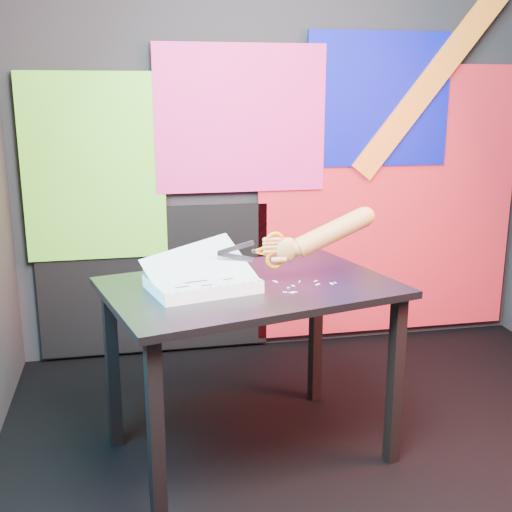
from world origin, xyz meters
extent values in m
cube|color=black|center=(0.00, 0.00, 0.00)|extent=(3.00, 3.00, 0.01)
cube|color=#262629|center=(0.00, 1.50, 1.35)|extent=(3.00, 0.01, 2.70)
cube|color=red|center=(0.65, 1.47, 0.85)|extent=(1.60, 0.02, 1.60)
cube|color=#060DAE|center=(0.55, 1.46, 1.45)|extent=(0.85, 0.02, 0.75)
cube|color=#E6277F|center=(-0.25, 1.45, 1.35)|extent=(0.95, 0.02, 0.80)
cube|color=#67E02E|center=(-1.05, 1.46, 1.10)|extent=(0.75, 0.02, 1.00)
cube|color=orange|center=(0.85, 1.44, 1.55)|extent=(0.91, 0.02, 1.11)
cube|color=black|center=(-0.75, 1.47, 0.45)|extent=(1.30, 0.02, 0.85)
cube|color=black|center=(-0.83, -0.10, 0.36)|extent=(0.06, 0.06, 0.72)
cube|color=black|center=(-0.98, 0.50, 0.36)|extent=(0.06, 0.06, 0.72)
cube|color=black|center=(0.14, 0.14, 0.36)|extent=(0.06, 0.06, 0.72)
cube|color=black|center=(-0.01, 0.75, 0.36)|extent=(0.06, 0.06, 0.72)
cube|color=black|center=(-0.42, 0.32, 0.73)|extent=(1.27, 1.00, 0.03)
cube|color=white|center=(-0.61, 0.29, 0.77)|extent=(0.45, 0.38, 0.05)
cube|color=silver|center=(-0.61, 0.29, 0.80)|extent=(0.45, 0.38, 0.00)
cube|color=silver|center=(-0.61, 0.29, 0.80)|extent=(0.45, 0.36, 0.12)
cube|color=silver|center=(-0.62, 0.30, 0.83)|extent=(0.46, 0.34, 0.21)
cylinder|color=black|center=(-0.75, 0.11, 0.80)|extent=(0.01, 0.01, 0.00)
cylinder|color=black|center=(-0.72, 0.12, 0.80)|extent=(0.01, 0.01, 0.00)
cylinder|color=black|center=(-0.69, 0.13, 0.80)|extent=(0.01, 0.01, 0.00)
cylinder|color=black|center=(-0.66, 0.14, 0.80)|extent=(0.01, 0.01, 0.00)
cylinder|color=black|center=(-0.63, 0.15, 0.80)|extent=(0.01, 0.01, 0.00)
cylinder|color=black|center=(-0.60, 0.15, 0.80)|extent=(0.01, 0.01, 0.00)
cylinder|color=black|center=(-0.57, 0.16, 0.80)|extent=(0.01, 0.01, 0.00)
cylinder|color=black|center=(-0.53, 0.17, 0.80)|extent=(0.01, 0.01, 0.00)
cylinder|color=black|center=(-0.50, 0.18, 0.80)|extent=(0.01, 0.01, 0.00)
cylinder|color=black|center=(-0.47, 0.19, 0.80)|extent=(0.01, 0.01, 0.00)
cylinder|color=black|center=(-0.44, 0.19, 0.80)|extent=(0.01, 0.01, 0.00)
cylinder|color=black|center=(-0.41, 0.20, 0.80)|extent=(0.01, 0.01, 0.00)
cylinder|color=black|center=(-0.82, 0.37, 0.80)|extent=(0.01, 0.01, 0.00)
cylinder|color=black|center=(-0.79, 0.38, 0.80)|extent=(0.01, 0.01, 0.00)
cylinder|color=black|center=(-0.76, 0.39, 0.80)|extent=(0.01, 0.01, 0.00)
cylinder|color=black|center=(-0.73, 0.40, 0.80)|extent=(0.01, 0.01, 0.00)
cylinder|color=black|center=(-0.69, 0.40, 0.80)|extent=(0.01, 0.01, 0.00)
cylinder|color=black|center=(-0.66, 0.41, 0.80)|extent=(0.01, 0.01, 0.00)
cylinder|color=black|center=(-0.63, 0.42, 0.80)|extent=(0.01, 0.01, 0.00)
cylinder|color=black|center=(-0.60, 0.43, 0.80)|extent=(0.01, 0.01, 0.00)
cylinder|color=black|center=(-0.57, 0.44, 0.80)|extent=(0.01, 0.01, 0.00)
cylinder|color=black|center=(-0.54, 0.44, 0.80)|extent=(0.01, 0.01, 0.00)
cylinder|color=black|center=(-0.51, 0.45, 0.80)|extent=(0.01, 0.01, 0.00)
cylinder|color=black|center=(-0.47, 0.46, 0.80)|extent=(0.01, 0.01, 0.00)
cube|color=black|center=(-0.72, 0.31, 0.80)|extent=(0.07, 0.03, 0.00)
cube|color=black|center=(-0.60, 0.32, 0.80)|extent=(0.05, 0.02, 0.00)
cube|color=black|center=(-0.64, 0.24, 0.80)|extent=(0.09, 0.03, 0.00)
cube|color=black|center=(-0.52, 0.25, 0.80)|extent=(0.04, 0.02, 0.00)
cube|color=black|center=(-0.70, 0.18, 0.80)|extent=(0.05, 0.02, 0.00)
cube|color=black|center=(-0.58, 0.38, 0.80)|extent=(0.06, 0.03, 0.00)
cube|color=black|center=(-0.61, 0.18, 0.80)|extent=(0.04, 0.02, 0.00)
cube|color=silver|center=(-0.47, 0.33, 0.90)|extent=(0.15, 0.00, 0.06)
cube|color=silver|center=(-0.47, 0.33, 0.86)|extent=(0.15, 0.00, 0.06)
cylinder|color=silver|center=(-0.40, 0.33, 0.88)|extent=(0.02, 0.01, 0.02)
cube|color=#CF6C0C|center=(-0.38, 0.33, 0.87)|extent=(0.06, 0.01, 0.02)
cube|color=#CF6C0C|center=(-0.38, 0.33, 0.89)|extent=(0.06, 0.01, 0.02)
torus|color=#CF6C0C|center=(-0.32, 0.33, 0.92)|extent=(0.08, 0.02, 0.08)
torus|color=#CF6C0C|center=(-0.32, 0.33, 0.84)|extent=(0.08, 0.02, 0.08)
ellipsoid|color=#BB713D|center=(-0.27, 0.33, 0.88)|extent=(0.10, 0.06, 0.10)
cylinder|color=#BB713D|center=(-0.32, 0.33, 0.88)|extent=(0.08, 0.02, 0.02)
cylinder|color=#BB713D|center=(-0.32, 0.33, 0.90)|extent=(0.07, 0.02, 0.02)
cylinder|color=#BB713D|center=(-0.32, 0.33, 0.91)|extent=(0.06, 0.02, 0.02)
cylinder|color=#BB713D|center=(-0.32, 0.33, 0.93)|extent=(0.06, 0.02, 0.02)
cylinder|color=#BB713D|center=(-0.30, 0.32, 0.85)|extent=(0.07, 0.04, 0.03)
cylinder|color=#BB713D|center=(-0.22, 0.33, 0.89)|extent=(0.06, 0.07, 0.07)
cylinder|color=#BB713D|center=(-0.08, 0.33, 0.95)|extent=(0.31, 0.08, 0.20)
sphere|color=#BB713D|center=(0.06, 0.33, 1.01)|extent=(0.08, 0.08, 0.08)
cube|color=silver|center=(-0.15, 0.31, 0.75)|extent=(0.02, 0.02, 0.00)
cube|color=silver|center=(-0.31, 0.19, 0.75)|extent=(0.02, 0.01, 0.00)
cube|color=silver|center=(-0.29, 0.18, 0.75)|extent=(0.02, 0.02, 0.00)
cube|color=silver|center=(-0.28, 0.24, 0.75)|extent=(0.01, 0.01, 0.00)
cube|color=silver|center=(-0.27, 0.18, 0.75)|extent=(0.02, 0.01, 0.00)
cube|color=silver|center=(-0.31, 0.34, 0.75)|extent=(0.02, 0.03, 0.00)
cube|color=silver|center=(-0.16, 0.26, 0.75)|extent=(0.02, 0.02, 0.00)
cube|color=silver|center=(-0.10, 0.26, 0.75)|extent=(0.02, 0.02, 0.00)
cube|color=silver|center=(-0.22, 0.32, 0.75)|extent=(0.01, 0.03, 0.00)
cube|color=silver|center=(-0.26, 0.26, 0.75)|extent=(0.01, 0.02, 0.00)
cube|color=silver|center=(-0.08, 0.27, 0.75)|extent=(0.01, 0.01, 0.00)
camera|label=1|loc=(-0.88, -2.08, 1.50)|focal=45.00mm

